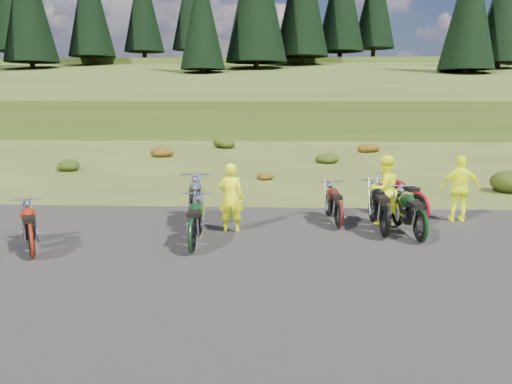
{
  "coord_description": "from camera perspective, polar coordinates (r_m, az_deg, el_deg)",
  "views": [
    {
      "loc": [
        0.28,
        -9.97,
        3.07
      ],
      "look_at": [
        -0.3,
        1.52,
        0.93
      ],
      "focal_mm": 35.0,
      "sensor_mm": 36.0,
      "label": 1
    }
  ],
  "objects": [
    {
      "name": "ground",
      "position": [
        10.43,
        1.22,
        -6.6
      ],
      "size": [
        300.0,
        300.0,
        0.0
      ],
      "primitive_type": "plane",
      "color": "#384316",
      "rests_on": "ground"
    },
    {
      "name": "gravel_pad",
      "position": [
        8.54,
        0.82,
        -10.54
      ],
      "size": [
        20.0,
        12.0,
        0.04
      ],
      "primitive_type": "cube",
      "color": "black",
      "rests_on": "ground"
    },
    {
      "name": "hill_slope",
      "position": [
        60.05,
        2.62,
        7.57
      ],
      "size": [
        300.0,
        45.97,
        9.37
      ],
      "primitive_type": null,
      "rotation": [
        0.14,
        0.0,
        0.0
      ],
      "color": "#354216",
      "rests_on": "ground"
    },
    {
      "name": "hill_plateau",
      "position": [
        120.01,
        2.77,
        9.03
      ],
      "size": [
        300.0,
        90.0,
        9.17
      ],
      "primitive_type": "cube",
      "color": "#354216",
      "rests_on": "ground"
    },
    {
      "name": "conifer_18",
      "position": [
        79.08,
        -18.5,
        19.9
      ],
      "size": [
        6.6,
        6.6,
        17.0
      ],
      "color": "black",
      "rests_on": "ground"
    },
    {
      "name": "conifer_19",
      "position": [
        83.02,
        -12.83,
        20.17
      ],
      "size": [
        6.16,
        6.16,
        16.0
      ],
      "color": "black",
      "rests_on": "ground"
    },
    {
      "name": "conifer_20",
      "position": [
        87.55,
        -7.69,
        20.01
      ],
      "size": [
        5.72,
        5.72,
        15.0
      ],
      "color": "black",
      "rests_on": "ground"
    },
    {
      "name": "conifer_21",
      "position": [
        61.42,
        -6.21,
        19.35
      ],
      "size": [
        5.28,
        5.28,
        14.0
      ],
      "color": "black",
      "rests_on": "ground"
    },
    {
      "name": "conifer_25",
      "position": [
        86.66,
        13.48,
        20.6
      ],
      "size": [
        6.6,
        6.6,
        17.0
      ],
      "color": "black",
      "rests_on": "ground"
    },
    {
      "name": "conifer_26",
      "position": [
        63.35,
        23.26,
        19.06
      ],
      "size": [
        6.16,
        6.16,
        16.0
      ],
      "color": "black",
      "rests_on": "ground"
    },
    {
      "name": "conifer_27",
      "position": [
        71.1,
        26.34,
        18.37
      ],
      "size": [
        5.72,
        5.72,
        15.0
      ],
      "color": "black",
      "rests_on": "ground"
    },
    {
      "name": "shrub_1",
      "position": [
        23.41,
        -20.81,
        3.05
      ],
      "size": [
        1.03,
        1.03,
        0.61
      ],
      "primitive_type": "ellipsoid",
      "color": "#21310C",
      "rests_on": "ground"
    },
    {
      "name": "shrub_2",
      "position": [
        27.48,
        -10.82,
        4.72
      ],
      "size": [
        1.3,
        1.3,
        0.77
      ],
      "primitive_type": "ellipsoid",
      "color": "#6B370D",
      "rests_on": "ground"
    },
    {
      "name": "shrub_3",
      "position": [
        32.17,
        -3.55,
        5.84
      ],
      "size": [
        1.56,
        1.56,
        0.92
      ],
      "primitive_type": "ellipsoid",
      "color": "#21310C",
      "rests_on": "ground"
    },
    {
      "name": "shrub_4",
      "position": [
        19.39,
        0.83,
        2.08
      ],
      "size": [
        0.77,
        0.77,
        0.45
      ],
      "primitive_type": "ellipsoid",
      "color": "#6B370D",
      "rests_on": "ground"
    },
    {
      "name": "shrub_5",
      "position": [
        24.72,
        8.02,
        3.99
      ],
      "size": [
        1.03,
        1.03,
        0.61
      ],
      "primitive_type": "ellipsoid",
      "color": "#21310C",
      "rests_on": "ground"
    },
    {
      "name": "shrub_6",
      "position": [
        30.32,
        12.63,
        5.18
      ],
      "size": [
        1.3,
        1.3,
        0.77
      ],
      "primitive_type": "ellipsoid",
      "color": "#6B370D",
      "rests_on": "ground"
    },
    {
      "name": "motorcycle_1",
      "position": [
        10.72,
        -24.14,
        -7.07
      ],
      "size": [
        1.52,
        2.02,
        1.02
      ],
      "primitive_type": null,
      "rotation": [
        0.0,
        0.0,
        2.08
      ],
      "color": "maroon",
      "rests_on": "ground"
    },
    {
      "name": "motorcycle_2",
      "position": [
        10.19,
        -7.28,
        -7.11
      ],
      "size": [
        0.78,
        2.05,
        1.05
      ],
      "primitive_type": null,
      "rotation": [
        0.0,
        0.0,
        1.63
      ],
      "color": "black",
      "rests_on": "ground"
    },
    {
      "name": "motorcycle_3",
      "position": [
        11.78,
        -6.93,
        -4.66
      ],
      "size": [
        1.11,
        2.41,
        1.21
      ],
      "primitive_type": null,
      "rotation": [
        0.0,
        0.0,
        1.72
      ],
      "color": "#ABACB0",
      "rests_on": "ground"
    },
    {
      "name": "motorcycle_4",
      "position": [
        12.14,
        9.39,
        -4.28
      ],
      "size": [
        0.83,
        1.99,
        1.01
      ],
      "primitive_type": null,
      "rotation": [
        0.0,
        0.0,
        1.67
      ],
      "color": "#4F140D",
      "rests_on": "ground"
    },
    {
      "name": "motorcycle_5",
      "position": [
        11.54,
        14.41,
        -5.25
      ],
      "size": [
        0.74,
        2.21,
        1.16
      ],
      "primitive_type": null,
      "rotation": [
        0.0,
        0.0,
        1.57
      ],
      "color": "black",
      "rests_on": "ground"
    },
    {
      "name": "motorcycle_6",
      "position": [
        13.12,
        17.96,
        -3.54
      ],
      "size": [
        1.64,
        2.31,
        1.16
      ],
      "primitive_type": null,
      "rotation": [
        0.0,
        0.0,
        2.03
      ],
      "color": "maroon",
      "rests_on": "ground"
    },
    {
      "name": "motorcycle_7",
      "position": [
        11.4,
        18.17,
        -5.64
      ],
      "size": [
        0.94,
        2.14,
        1.09
      ],
      "primitive_type": null,
      "rotation": [
        0.0,
        0.0,
        1.69
      ],
      "color": "black",
      "rests_on": "ground"
    },
    {
      "name": "person_middle",
      "position": [
        11.57,
        -2.91,
        -0.79
      ],
      "size": [
        0.59,
        0.39,
        1.61
      ],
      "primitive_type": "imported",
      "rotation": [
        0.0,
        0.0,
        3.13
      ],
      "color": "#E8F70D",
      "rests_on": "ground"
    },
    {
      "name": "person_right_a",
      "position": [
        12.66,
        14.41,
        0.11
      ],
      "size": [
        1.03,
        0.95,
        1.71
      ],
      "primitive_type": "imported",
      "rotation": [
        0.0,
        0.0,
        3.6
      ],
      "color": "#E8F70D",
      "rests_on": "ground"
    },
    {
      "name": "person_right_b",
      "position": [
        13.55,
        22.28,
        0.25
      ],
      "size": [
        1.02,
        0.49,
        1.68
      ],
      "primitive_type": "imported",
      "rotation": [
        0.0,
        0.0,
        3.05
      ],
      "color": "#E8F70D",
      "rests_on": "ground"
    }
  ]
}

